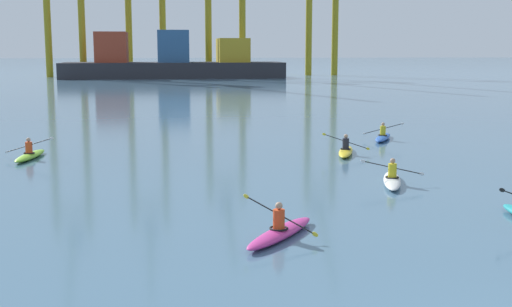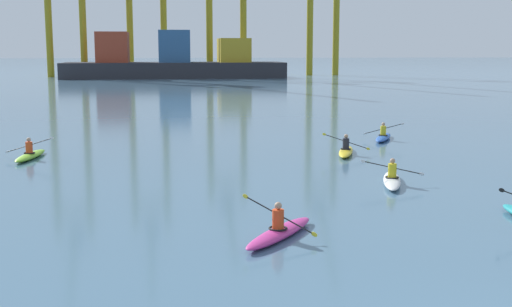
{
  "view_description": "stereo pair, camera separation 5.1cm",
  "coord_description": "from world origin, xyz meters",
  "px_view_note": "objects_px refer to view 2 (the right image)",
  "views": [
    {
      "loc": [
        -5.41,
        -7.83,
        4.76
      ],
      "look_at": [
        -1.7,
        18.46,
        0.6
      ],
      "focal_mm": 46.48,
      "sensor_mm": 36.0,
      "label": 1
    },
    {
      "loc": [
        -5.36,
        -7.84,
        4.76
      ],
      "look_at": [
        -1.7,
        18.46,
        0.6
      ],
      "focal_mm": 46.48,
      "sensor_mm": 36.0,
      "label": 2
    }
  ],
  "objects_px": {
    "kayak_yellow": "(346,151)",
    "kayak_blue": "(383,137)",
    "kayak_magenta": "(280,231)",
    "container_barge": "(173,62)",
    "kayak_lime": "(30,155)",
    "kayak_white": "(392,179)"
  },
  "relations": [
    {
      "from": "kayak_yellow",
      "to": "kayak_white",
      "type": "bearing_deg",
      "value": -91.8
    },
    {
      "from": "kayak_white",
      "to": "container_barge",
      "type": "bearing_deg",
      "value": 93.89
    },
    {
      "from": "container_barge",
      "to": "kayak_white",
      "type": "xyz_separation_m",
      "value": [
        6.36,
        -93.45,
        -2.48
      ]
    },
    {
      "from": "kayak_white",
      "to": "kayak_lime",
      "type": "xyz_separation_m",
      "value": [
        -13.95,
        7.65,
        0.0
      ]
    },
    {
      "from": "container_barge",
      "to": "kayak_magenta",
      "type": "distance_m",
      "value": 99.68
    },
    {
      "from": "kayak_magenta",
      "to": "kayak_yellow",
      "type": "bearing_deg",
      "value": 67.57
    },
    {
      "from": "kayak_white",
      "to": "kayak_blue",
      "type": "bearing_deg",
      "value": 72.75
    },
    {
      "from": "container_barge",
      "to": "kayak_blue",
      "type": "distance_m",
      "value": 82.67
    },
    {
      "from": "kayak_lime",
      "to": "kayak_magenta",
      "type": "xyz_separation_m",
      "value": [
        8.78,
        -13.84,
        -0.0
      ]
    },
    {
      "from": "kayak_yellow",
      "to": "kayak_blue",
      "type": "xyz_separation_m",
      "value": [
        3.32,
        4.55,
        0.0
      ]
    },
    {
      "from": "kayak_white",
      "to": "kayak_lime",
      "type": "relative_size",
      "value": 0.99
    },
    {
      "from": "container_barge",
      "to": "kayak_yellow",
      "type": "height_order",
      "value": "container_barge"
    },
    {
      "from": "kayak_lime",
      "to": "kayak_magenta",
      "type": "height_order",
      "value": "kayak_magenta"
    },
    {
      "from": "kayak_lime",
      "to": "kayak_yellow",
      "type": "relative_size",
      "value": 1.01
    },
    {
      "from": "kayak_magenta",
      "to": "kayak_lime",
      "type": "bearing_deg",
      "value": 122.37
    },
    {
      "from": "container_barge",
      "to": "kayak_lime",
      "type": "distance_m",
      "value": 86.17
    },
    {
      "from": "kayak_white",
      "to": "kayak_magenta",
      "type": "height_order",
      "value": "kayak_magenta"
    },
    {
      "from": "kayak_white",
      "to": "kayak_blue",
      "type": "xyz_separation_m",
      "value": [
        3.54,
        11.41,
        -0.0
      ]
    },
    {
      "from": "kayak_lime",
      "to": "kayak_white",
      "type": "bearing_deg",
      "value": -28.73
    },
    {
      "from": "kayak_blue",
      "to": "kayak_magenta",
      "type": "bearing_deg",
      "value": -116.33
    },
    {
      "from": "kayak_yellow",
      "to": "kayak_magenta",
      "type": "height_order",
      "value": "kayak_magenta"
    },
    {
      "from": "kayak_magenta",
      "to": "kayak_blue",
      "type": "height_order",
      "value": "kayak_magenta"
    }
  ]
}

